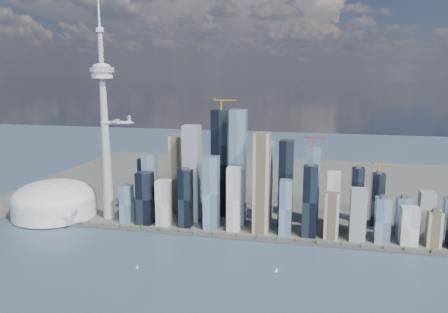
% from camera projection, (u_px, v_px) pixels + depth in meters
% --- Properties ---
extents(ground, '(4000.00, 4000.00, 0.00)m').
position_uv_depth(ground, '(191.00, 294.00, 698.36)').
color(ground, '#2E4551').
rests_on(ground, ground).
extents(seawall, '(1100.00, 22.00, 4.00)m').
position_uv_depth(seawall, '(225.00, 236.00, 937.74)').
color(seawall, '#383838').
rests_on(seawall, ground).
extents(land, '(1400.00, 900.00, 3.00)m').
position_uv_depth(land, '(255.00, 185.00, 1369.38)').
color(land, '#4C4C47').
rests_on(land, ground).
extents(shoreline_trees, '(960.53, 7.20, 8.80)m').
position_uv_depth(shoreline_trees, '(225.00, 233.00, 936.47)').
color(shoreline_trees, '#3F2D1E').
rests_on(shoreline_trees, seawall).
extents(skyscraper_cluster, '(736.00, 142.00, 285.51)m').
position_uv_depth(skyscraper_cluster, '(258.00, 189.00, 991.99)').
color(skyscraper_cluster, black).
rests_on(skyscraper_cluster, land).
extents(needle_tower, '(56.00, 56.00, 550.50)m').
position_uv_depth(needle_tower, '(104.00, 122.00, 1015.32)').
color(needle_tower, '#9A9B96').
rests_on(needle_tower, land).
extents(dome_stadium, '(200.00, 200.00, 86.00)m').
position_uv_depth(dome_stadium, '(54.00, 201.00, 1072.28)').
color(dome_stadium, '#BDBDBD').
rests_on(dome_stadium, land).
extents(airplane, '(60.73, 54.18, 15.03)m').
position_uv_depth(airplane, '(117.00, 122.00, 797.61)').
color(airplane, silver).
rests_on(airplane, ground).
extents(sailboat_west, '(6.24, 2.68, 8.63)m').
position_uv_depth(sailboat_west, '(137.00, 267.00, 788.11)').
color(sailboat_west, white).
rests_on(sailboat_west, ground).
extents(sailboat_east, '(7.11, 2.40, 9.84)m').
position_uv_depth(sailboat_east, '(276.00, 270.00, 773.95)').
color(sailboat_east, white).
rests_on(sailboat_east, ground).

